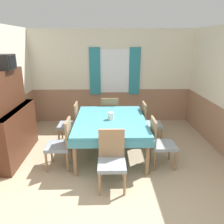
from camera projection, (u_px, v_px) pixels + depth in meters
ground_plane at (117, 212)px, 3.03m from camera, size 16.00×16.00×0.00m
wall_back at (112, 77)px, 6.16m from camera, size 4.90×0.09×2.60m
dining_table at (111, 124)px, 4.47m from camera, size 1.44×1.87×0.75m
chair_head_window at (110, 114)px, 5.58m from camera, size 0.44×0.44×0.94m
chair_left_far at (71, 122)px, 5.01m from camera, size 0.44×0.44×0.94m
chair_head_near at (112, 158)px, 3.46m from camera, size 0.44×0.44×0.94m
chair_left_near at (62, 143)px, 3.99m from camera, size 0.44×0.44×0.94m
chair_right_far at (149, 121)px, 5.05m from camera, size 0.44×0.44×0.94m
chair_right_near at (160, 142)px, 4.03m from camera, size 0.44×0.44×0.94m
sideboard at (11, 122)px, 4.28m from camera, size 0.46×1.55×1.75m
tv at (5, 62)px, 4.04m from camera, size 0.29×0.37×0.28m
vase at (111, 116)px, 4.40m from camera, size 0.12×0.12×0.15m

